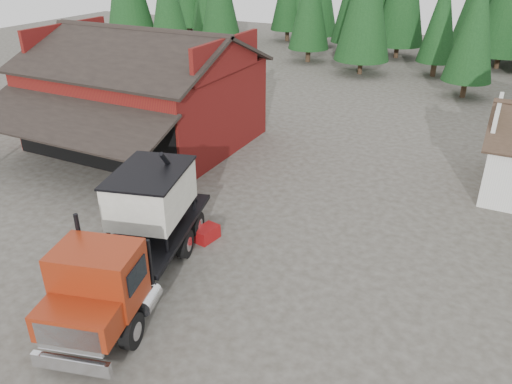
% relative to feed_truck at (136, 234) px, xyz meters
% --- Properties ---
extents(ground, '(120.00, 120.00, 0.00)m').
position_rel_feed_truck_xyz_m(ground, '(1.91, 2.23, -2.10)').
color(ground, '#403B32').
rests_on(ground, ground).
extents(red_barn, '(12.80, 13.63, 7.18)m').
position_rel_feed_truck_xyz_m(red_barn, '(-9.09, 12.14, 0.59)').
color(red_barn, '#601810').
rests_on(red_barn, ground).
extents(conifer_backdrop, '(76.00, 16.00, 16.00)m').
position_rel_feed_truck_xyz_m(conifer_backdrop, '(1.91, 44.23, -2.10)').
color(conifer_backdrop, black).
rests_on(conifer_backdrop, ground).
extents(near_pine_a, '(4.40, 4.40, 11.40)m').
position_rel_feed_truck_xyz_m(near_pine_a, '(-20.09, 30.23, 4.29)').
color(near_pine_a, '#382619').
rests_on(near_pine_a, ground).
extents(near_pine_b, '(3.96, 3.96, 10.40)m').
position_rel_feed_truck_xyz_m(near_pine_b, '(7.91, 32.23, 3.79)').
color(near_pine_b, '#382619').
rests_on(near_pine_b, ground).
extents(feed_truck, '(5.17, 10.28, 4.48)m').
position_rel_feed_truck_xyz_m(feed_truck, '(0.00, 0.00, 0.00)').
color(feed_truck, black).
rests_on(feed_truck, ground).
extents(equip_box, '(0.87, 1.20, 0.60)m').
position_rel_feed_truck_xyz_m(equip_box, '(0.69, 3.64, -1.80)').
color(equip_box, maroon).
rests_on(equip_box, ground).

